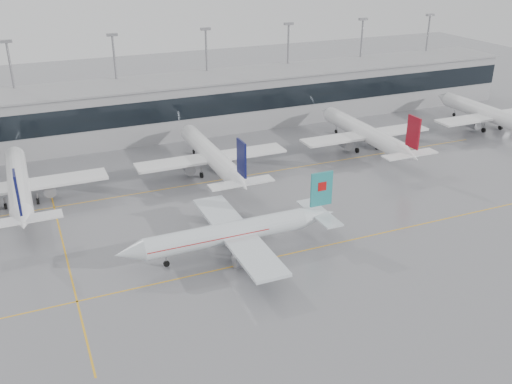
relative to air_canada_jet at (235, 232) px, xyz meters
name	(u,v)px	position (x,y,z in m)	size (l,w,h in m)	color
ground	(288,254)	(6.83, -3.69, -3.26)	(320.00, 320.00, 0.00)	gray
taxi_line_main	(288,254)	(6.83, -3.69, -3.25)	(120.00, 0.25, 0.01)	gold
taxi_line_north	(219,180)	(6.83, 26.31, -3.25)	(120.00, 0.25, 0.01)	gold
taxi_line_cross	(64,247)	(-23.17, 11.31, -3.25)	(0.25, 60.00, 0.01)	gold
terminal	(172,107)	(6.83, 58.31, 2.74)	(180.00, 15.00, 12.00)	#939397
terminal_glass	(180,109)	(6.83, 50.76, 4.24)	(180.00, 0.20, 5.00)	black
terminal_roof	(170,81)	(6.83, 58.31, 8.94)	(182.00, 16.00, 0.40)	gray
light_masts	(163,71)	(6.83, 64.31, 10.09)	(156.40, 1.00, 22.60)	gray
air_canada_jet	(235,232)	(0.00, 0.00, 0.00)	(33.86, 26.28, 10.39)	silver
parked_jet_b	(18,184)	(-28.17, 30.00, 0.45)	(29.64, 36.96, 11.72)	white
parked_jet_c	(212,156)	(6.83, 30.00, 0.45)	(29.64, 36.96, 11.72)	white
parked_jet_d	(365,133)	(41.83, 30.00, 0.45)	(29.64, 36.96, 11.72)	white
parked_jet_e	(491,115)	(76.83, 30.00, 0.45)	(29.64, 36.96, 11.72)	white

